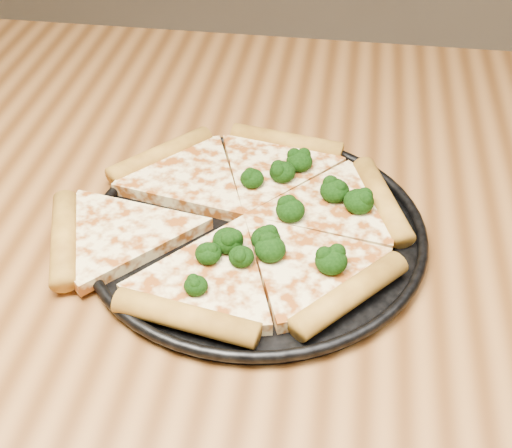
# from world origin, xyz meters

# --- Properties ---
(dining_table) EXTENTS (1.20, 0.90, 0.75)m
(dining_table) POSITION_xyz_m (0.00, 0.00, 0.66)
(dining_table) COLOR brown
(dining_table) RESTS_ON ground
(pizza_pan) EXTENTS (0.33, 0.33, 0.02)m
(pizza_pan) POSITION_xyz_m (0.06, -0.01, 0.76)
(pizza_pan) COLOR black
(pizza_pan) RESTS_ON dining_table
(pizza) EXTENTS (0.36, 0.33, 0.02)m
(pizza) POSITION_xyz_m (0.04, 0.00, 0.77)
(pizza) COLOR #FFE49C
(pizza) RESTS_ON pizza_pan
(broccoli_florets) EXTENTS (0.16, 0.22, 0.02)m
(broccoli_florets) POSITION_xyz_m (0.09, -0.00, 0.78)
(broccoli_florets) COLOR black
(broccoli_florets) RESTS_ON pizza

